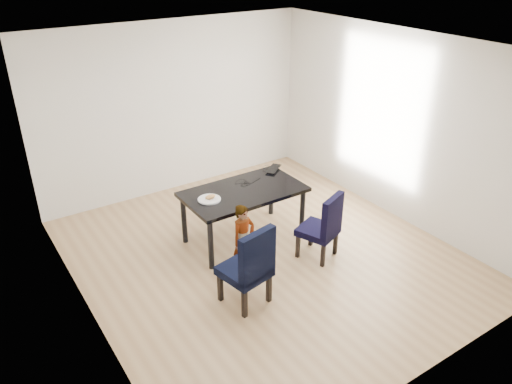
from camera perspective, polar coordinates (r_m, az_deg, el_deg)
floor at (r=6.64m, az=0.96°, el=-7.24°), size 4.50×5.00×0.01m
ceiling at (r=5.59m, az=1.19°, el=16.40°), size 4.50×5.00×0.01m
wall_back at (r=8.04m, az=-9.28°, el=9.42°), size 4.50×0.01×2.70m
wall_front at (r=4.42m, az=20.03°, el=-7.49°), size 4.50×0.01×2.70m
wall_left at (r=5.17m, az=-19.97°, el=-2.19°), size 0.01×5.00×2.70m
wall_right at (r=7.42m, az=15.66°, el=7.26°), size 0.01×5.00×2.70m
dining_table at (r=6.79m, az=-1.40°, el=-2.62°), size 1.60×0.90×0.75m
chair_left at (r=5.59m, az=-1.35°, el=-8.27°), size 0.57×0.59×1.01m
chair_right at (r=6.44m, az=7.10°, el=-3.79°), size 0.58×0.59×0.92m
child at (r=6.09m, az=-1.42°, el=-5.48°), size 0.38×0.28×0.93m
plate at (r=6.39m, az=-5.36°, el=-0.84°), size 0.33×0.33×0.02m
sandwich at (r=6.38m, az=-5.24°, el=-0.54°), size 0.16×0.12×0.06m
laptop at (r=7.22m, az=1.63°, el=2.70°), size 0.41×0.38×0.03m
cable_tangle at (r=6.77m, az=-1.18°, el=0.87°), size 0.16×0.16×0.01m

